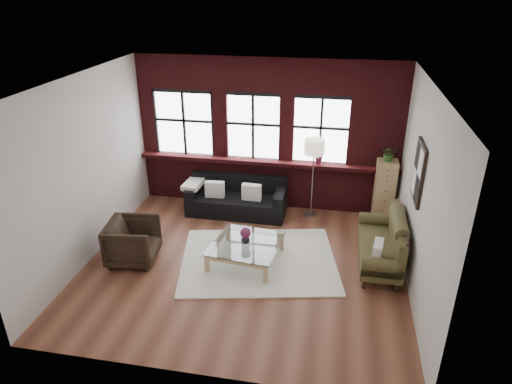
% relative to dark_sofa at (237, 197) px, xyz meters
% --- Properties ---
extents(floor, '(5.50, 5.50, 0.00)m').
position_rel_dark_sofa_xyz_m(floor, '(0.56, -1.90, -0.37)').
color(floor, brown).
rests_on(floor, ground).
extents(ceiling, '(5.50, 5.50, 0.00)m').
position_rel_dark_sofa_xyz_m(ceiling, '(0.56, -1.90, 2.83)').
color(ceiling, white).
rests_on(ceiling, ground).
extents(wall_back, '(5.50, 0.00, 5.50)m').
position_rel_dark_sofa_xyz_m(wall_back, '(0.56, 0.60, 1.23)').
color(wall_back, beige).
rests_on(wall_back, ground).
extents(wall_front, '(5.50, 0.00, 5.50)m').
position_rel_dark_sofa_xyz_m(wall_front, '(0.56, -4.40, 1.23)').
color(wall_front, beige).
rests_on(wall_front, ground).
extents(wall_left, '(0.00, 5.00, 5.00)m').
position_rel_dark_sofa_xyz_m(wall_left, '(-2.19, -1.90, 1.23)').
color(wall_left, beige).
rests_on(wall_left, ground).
extents(wall_right, '(0.00, 5.00, 5.00)m').
position_rel_dark_sofa_xyz_m(wall_right, '(3.31, -1.90, 1.23)').
color(wall_right, beige).
rests_on(wall_right, ground).
extents(brick_backwall, '(5.50, 0.12, 3.20)m').
position_rel_dark_sofa_xyz_m(brick_backwall, '(0.56, 0.54, 1.23)').
color(brick_backwall, '#4C1116').
rests_on(brick_backwall, floor).
extents(sill_ledge, '(5.50, 0.30, 0.08)m').
position_rel_dark_sofa_xyz_m(sill_ledge, '(0.56, 0.45, 0.67)').
color(sill_ledge, '#4C1116').
rests_on(sill_ledge, brick_backwall).
extents(window_left, '(1.38, 0.10, 1.50)m').
position_rel_dark_sofa_xyz_m(window_left, '(-1.24, 0.55, 1.38)').
color(window_left, black).
rests_on(window_left, brick_backwall).
extents(window_mid, '(1.38, 0.10, 1.50)m').
position_rel_dark_sofa_xyz_m(window_mid, '(0.26, 0.55, 1.38)').
color(window_mid, black).
rests_on(window_mid, brick_backwall).
extents(window_right, '(1.38, 0.10, 1.50)m').
position_rel_dark_sofa_xyz_m(window_right, '(1.66, 0.55, 1.38)').
color(window_right, black).
rests_on(window_right, brick_backwall).
extents(wall_poster, '(0.05, 0.74, 0.94)m').
position_rel_dark_sofa_xyz_m(wall_poster, '(3.28, -1.60, 1.48)').
color(wall_poster, black).
rests_on(wall_poster, wall_right).
extents(shag_rug, '(3.08, 2.63, 0.03)m').
position_rel_dark_sofa_xyz_m(shag_rug, '(0.79, -1.73, -0.36)').
color(shag_rug, white).
rests_on(shag_rug, floor).
extents(dark_sofa, '(2.06, 0.84, 0.75)m').
position_rel_dark_sofa_xyz_m(dark_sofa, '(0.00, 0.00, 0.00)').
color(dark_sofa, black).
rests_on(dark_sofa, floor).
extents(pillow_a, '(0.41, 0.16, 0.34)m').
position_rel_dark_sofa_xyz_m(pillow_a, '(-0.44, -0.10, 0.19)').
color(pillow_a, silver).
rests_on(pillow_a, dark_sofa).
extents(pillow_b, '(0.41, 0.16, 0.34)m').
position_rel_dark_sofa_xyz_m(pillow_b, '(0.34, -0.10, 0.19)').
color(pillow_b, silver).
rests_on(pillow_b, dark_sofa).
extents(vintage_settee, '(0.77, 1.73, 0.93)m').
position_rel_dark_sofa_xyz_m(vintage_settee, '(2.86, -1.43, 0.09)').
color(vintage_settee, '#433E1F').
rests_on(vintage_settee, floor).
extents(pillow_settee, '(0.20, 0.40, 0.34)m').
position_rel_dark_sofa_xyz_m(pillow_settee, '(2.78, -1.96, 0.20)').
color(pillow_settee, silver).
rests_on(pillow_settee, vintage_settee).
extents(armchair, '(0.94, 0.92, 0.77)m').
position_rel_dark_sofa_xyz_m(armchair, '(-1.39, -2.10, 0.01)').
color(armchair, black).
rests_on(armchair, floor).
extents(coffee_table, '(1.29, 1.29, 0.39)m').
position_rel_dark_sofa_xyz_m(coffee_table, '(0.56, -1.78, -0.19)').
color(coffee_table, tan).
rests_on(coffee_table, shag_rug).
extents(vase, '(0.20, 0.20, 0.17)m').
position_rel_dark_sofa_xyz_m(vase, '(0.56, -1.78, 0.09)').
color(vase, '#B2B2B2').
rests_on(vase, coffee_table).
extents(flowers, '(0.19, 0.19, 0.19)m').
position_rel_dark_sofa_xyz_m(flowers, '(0.56, -1.78, 0.21)').
color(flowers, '#6D254C').
rests_on(flowers, vase).
extents(drawer_chest, '(0.40, 0.40, 1.31)m').
position_rel_dark_sofa_xyz_m(drawer_chest, '(3.02, 0.24, 0.28)').
color(drawer_chest, tan).
rests_on(drawer_chest, floor).
extents(potted_plant_top, '(0.32, 0.28, 0.33)m').
position_rel_dark_sofa_xyz_m(potted_plant_top, '(3.02, 0.24, 1.10)').
color(potted_plant_top, '#2D5923').
rests_on(potted_plant_top, drawer_chest).
extents(floor_lamp, '(0.40, 0.40, 1.83)m').
position_rel_dark_sofa_xyz_m(floor_lamp, '(1.56, 0.20, 0.54)').
color(floor_lamp, '#A5A5A8').
rests_on(floor_lamp, floor).
extents(sill_plant, '(0.21, 0.17, 0.37)m').
position_rel_dark_sofa_xyz_m(sill_plant, '(1.68, 0.42, 0.89)').
color(sill_plant, '#6D254C').
rests_on(sill_plant, sill_ledge).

